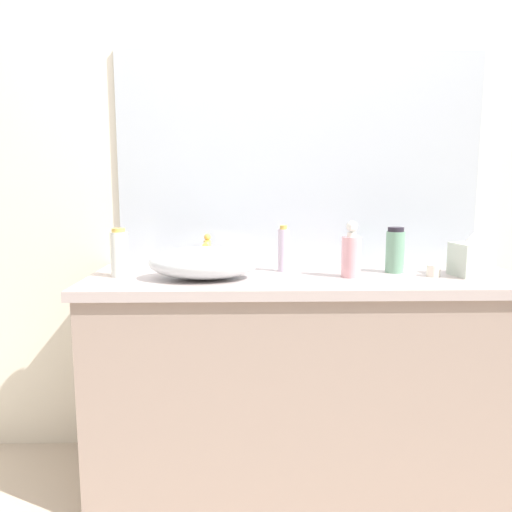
{
  "coord_description": "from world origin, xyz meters",
  "views": [
    {
      "loc": [
        -0.12,
        -1.47,
        1.21
      ],
      "look_at": [
        -0.08,
        0.38,
        0.94
      ],
      "focal_mm": 34.06,
      "sensor_mm": 36.0,
      "label": 1
    }
  ],
  "objects": [
    {
      "name": "vanity_counter",
      "position": [
        0.12,
        0.4,
        0.43
      ],
      "size": [
        1.71,
        0.57,
        0.86
      ],
      "color": "gray",
      "rests_on": "ground"
    },
    {
      "name": "soap_dispenser",
      "position": [
        0.28,
        0.36,
        0.95
      ],
      "size": [
        0.07,
        0.07,
        0.22
      ],
      "color": "#E0A2AA",
      "rests_on": "vanity_counter"
    },
    {
      "name": "perfume_bottle",
      "position": [
        -0.61,
        0.39,
        0.95
      ],
      "size": [
        0.07,
        0.07,
        0.19
      ],
      "color": "white",
      "rests_on": "vanity_counter"
    },
    {
      "name": "spray_can",
      "position": [
        0.03,
        0.5,
        0.95
      ],
      "size": [
        0.04,
        0.04,
        0.19
      ],
      "color": "silver",
      "rests_on": "vanity_counter"
    },
    {
      "name": "faucet",
      "position": [
        -0.28,
        0.5,
        0.95
      ],
      "size": [
        0.03,
        0.13,
        0.15
      ],
      "color": "gold",
      "rests_on": "vanity_counter"
    },
    {
      "name": "wall_mirror_panel",
      "position": [
        0.12,
        0.69,
        1.32
      ],
      "size": [
        1.59,
        0.01,
        0.92
      ],
      "primitive_type": "cube",
      "color": "#B2BCC6",
      "rests_on": "vanity_counter"
    },
    {
      "name": "sink_basin",
      "position": [
        -0.28,
        0.34,
        0.92
      ],
      "size": [
        0.42,
        0.27,
        0.12
      ],
      "primitive_type": "ellipsoid",
      "color": "silver",
      "rests_on": "vanity_counter"
    },
    {
      "name": "lotion_bottle",
      "position": [
        0.48,
        0.46,
        0.95
      ],
      "size": [
        0.07,
        0.07,
        0.18
      ],
      "color": "#6B9E80",
      "rests_on": "vanity_counter"
    },
    {
      "name": "candle_jar",
      "position": [
        0.61,
        0.37,
        0.88
      ],
      "size": [
        0.05,
        0.05,
        0.05
      ],
      "primitive_type": "cylinder",
      "color": "silver",
      "rests_on": "vanity_counter"
    },
    {
      "name": "tissue_box",
      "position": [
        0.76,
        0.37,
        0.93
      ],
      "size": [
        0.15,
        0.15,
        0.17
      ],
      "color": "beige",
      "rests_on": "vanity_counter"
    },
    {
      "name": "bathroom_wall_rear",
      "position": [
        0.0,
        0.73,
        1.3
      ],
      "size": [
        6.0,
        0.06,
        2.6
      ],
      "primitive_type": "cube",
      "color": "silver",
      "rests_on": "ground"
    }
  ]
}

